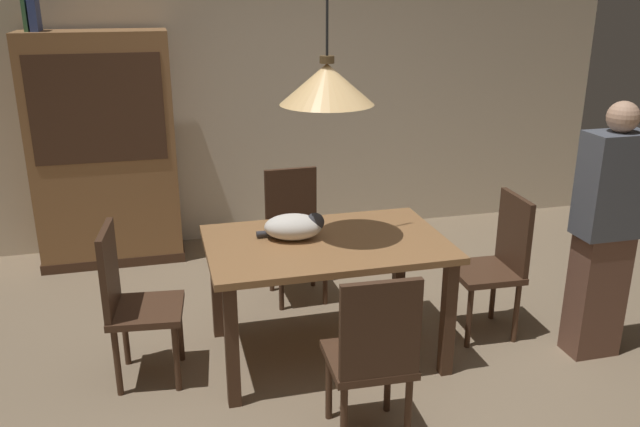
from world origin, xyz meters
The scene contains 13 objects.
ground centered at (0.00, 0.00, 0.00)m, with size 10.00×10.00×0.00m, color #847056.
back_wall centered at (0.00, 2.65, 1.45)m, with size 6.40×0.10×2.90m, color beige.
dining_table centered at (-0.02, 0.43, 0.65)m, with size 1.40×0.90×0.75m.
chair_left_side centered at (-1.15, 0.44, 0.51)m, with size 0.44×0.44×0.93m.
chair_far_back centered at (-0.02, 1.31, 0.51)m, with size 0.41×0.41×0.93m.
chair_right_side centered at (1.11, 0.43, 0.51)m, with size 0.42×0.42×0.93m.
chair_near_front centered at (-0.02, -0.45, 0.51)m, with size 0.42×0.42×0.93m.
cat_sleeping centered at (-0.19, 0.51, 0.83)m, with size 0.40×0.28×0.16m.
pendant_lamp centered at (-0.02, 0.43, 1.66)m, with size 0.52×0.52×1.30m.
hutch_bookcase centered at (-1.35, 2.32, 0.89)m, with size 1.12×0.45×1.85m.
book_green_slim centered at (-1.78, 2.32, 1.98)m, with size 0.03×0.20×0.26m, color #427A4C.
book_blue_wide centered at (-1.72, 2.32, 1.97)m, with size 0.06×0.24×0.24m, color #384C93.
person_standing centered at (1.57, 0.05, 0.78)m, with size 0.36×0.22×1.57m.
Camera 1 is at (-0.94, -3.01, 2.16)m, focal length 36.71 mm.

